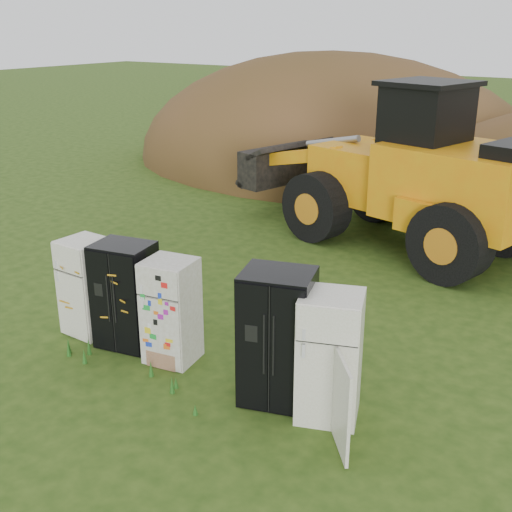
{
  "coord_description": "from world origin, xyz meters",
  "views": [
    {
      "loc": [
        5.65,
        -6.95,
        5.17
      ],
      "look_at": [
        -0.27,
        2.0,
        1.23
      ],
      "focal_mm": 45.0,
      "sensor_mm": 36.0,
      "label": 1
    }
  ],
  "objects": [
    {
      "name": "ground",
      "position": [
        0.0,
        0.0,
        0.0
      ],
      "size": [
        120.0,
        120.0,
        0.0
      ],
      "primitive_type": "plane",
      "color": "#274312",
      "rests_on": "ground"
    },
    {
      "name": "fridge_leftmost",
      "position": [
        -2.43,
        -0.02,
        0.85
      ],
      "size": [
        0.77,
        0.75,
        1.7
      ],
      "primitive_type": null,
      "rotation": [
        0.0,
        0.0,
        -0.03
      ],
      "color": "white",
      "rests_on": "ground"
    },
    {
      "name": "fridge_black_side",
      "position": [
        -1.55,
        0.0,
        0.9
      ],
      "size": [
        1.06,
        0.91,
        1.79
      ],
      "primitive_type": null,
      "rotation": [
        0.0,
        0.0,
        0.2
      ],
      "color": "black",
      "rests_on": "ground"
    },
    {
      "name": "fridge_sticker",
      "position": [
        -0.57,
        0.01,
        0.85
      ],
      "size": [
        0.86,
        0.82,
        1.71
      ],
      "primitive_type": null,
      "rotation": [
        0.0,
        0.0,
        0.16
      ],
      "color": "silver",
      "rests_on": "ground"
    },
    {
      "name": "fridge_black_right",
      "position": [
        1.44,
        -0.04,
        0.99
      ],
      "size": [
        1.18,
        1.07,
        1.97
      ],
      "primitive_type": null,
      "rotation": [
        0.0,
        0.0,
        0.29
      ],
      "color": "black",
      "rests_on": "ground"
    },
    {
      "name": "fridge_open_door",
      "position": [
        2.26,
        -0.02,
        0.91
      ],
      "size": [
        1.04,
        1.0,
        1.83
      ],
      "primitive_type": null,
      "rotation": [
        0.0,
        0.0,
        0.34
      ],
      "color": "white",
      "rests_on": "ground"
    },
    {
      "name": "wheel_loader",
      "position": [
        -0.17,
        7.61,
        1.97
      ],
      "size": [
        8.7,
        5.18,
        3.94
      ],
      "primitive_type": null,
      "rotation": [
        0.0,
        0.0,
        -0.25
      ],
      "color": "orange",
      "rests_on": "ground"
    },
    {
      "name": "dirt_mound_left",
      "position": [
        -5.43,
        14.92,
        0.0
      ],
      "size": [
        15.93,
        11.95,
        8.36
      ],
      "primitive_type": "ellipsoid",
      "color": "#4E3919",
      "rests_on": "ground"
    }
  ]
}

